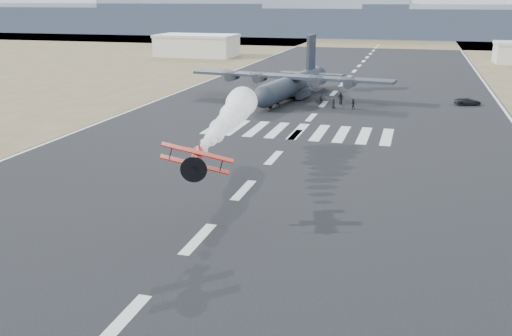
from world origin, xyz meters
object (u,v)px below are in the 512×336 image
at_px(transport_aircraft, 293,83).
at_px(crew_a, 321,97).
at_px(crew_c, 271,99).
at_px(support_vehicle, 468,101).
at_px(crew_h, 353,104).
at_px(hangar_left, 197,45).
at_px(crew_d, 341,98).
at_px(crew_e, 333,104).
at_px(aerobatic_biplane, 195,159).
at_px(crew_f, 278,102).
at_px(crew_g, 252,96).
at_px(crew_b, 341,100).

relative_size(transport_aircraft, crew_a, 20.19).
distance_m(crew_a, crew_c, 8.99).
bearing_deg(support_vehicle, crew_h, 98.12).
height_order(hangar_left, crew_d, hangar_left).
height_order(crew_c, crew_e, crew_c).
height_order(aerobatic_biplane, crew_f, aerobatic_biplane).
relative_size(support_vehicle, crew_c, 2.41).
bearing_deg(crew_f, transport_aircraft, -104.05).
bearing_deg(crew_f, crew_d, -157.47).
distance_m(transport_aircraft, crew_f, 9.64).
bearing_deg(crew_g, crew_f, -20.58).
bearing_deg(aerobatic_biplane, hangar_left, 102.58).
relative_size(transport_aircraft, crew_e, 23.53).
xyz_separation_m(crew_g, crew_h, (18.20, -3.29, -0.02)).
relative_size(crew_b, crew_d, 0.86).
xyz_separation_m(aerobatic_biplane, transport_aircraft, (-5.56, 62.32, -2.89)).
relative_size(crew_g, crew_h, 1.03).
height_order(crew_c, crew_h, crew_c).
bearing_deg(crew_e, crew_f, -50.01).
height_order(crew_a, crew_e, crew_a).
xyz_separation_m(aerobatic_biplane, crew_h, (6.27, 54.30, -4.84)).
xyz_separation_m(aerobatic_biplane, crew_c, (-7.82, 54.93, -4.76)).
height_order(crew_g, crew_h, crew_g).
relative_size(crew_c, crew_f, 1.03).
relative_size(crew_c, crew_d, 0.98).
xyz_separation_m(aerobatic_biplane, support_vehicle, (24.91, 63.53, -5.06)).
relative_size(crew_a, crew_b, 1.16).
distance_m(crew_d, crew_g, 15.65).
bearing_deg(crew_b, crew_f, -100.62).
relative_size(crew_a, crew_f, 1.04).
height_order(support_vehicle, crew_a, crew_a).
relative_size(hangar_left, crew_a, 13.19).
bearing_deg(crew_f, crew_g, -49.75).
bearing_deg(crew_b, crew_d, 151.86).
height_order(hangar_left, crew_e, hangar_left).
bearing_deg(crew_c, transport_aircraft, 166.57).
distance_m(crew_b, crew_h, 4.34).
bearing_deg(crew_b, crew_e, -49.55).
relative_size(crew_e, crew_f, 0.89).
xyz_separation_m(transport_aircraft, crew_a, (5.77, -3.34, -1.86)).
height_order(hangar_left, crew_g, hangar_left).
bearing_deg(crew_h, hangar_left, -73.23).
xyz_separation_m(hangar_left, aerobatic_biplane, (51.09, -130.85, 2.27)).
bearing_deg(hangar_left, crew_b, -53.01).
height_order(crew_a, crew_h, crew_a).
bearing_deg(crew_c, crew_e, 89.89).
relative_size(crew_d, crew_g, 1.08).
bearing_deg(crew_e, crew_g, -71.02).
bearing_deg(support_vehicle, crew_f, 90.74).
relative_size(hangar_left, crew_h, 14.50).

